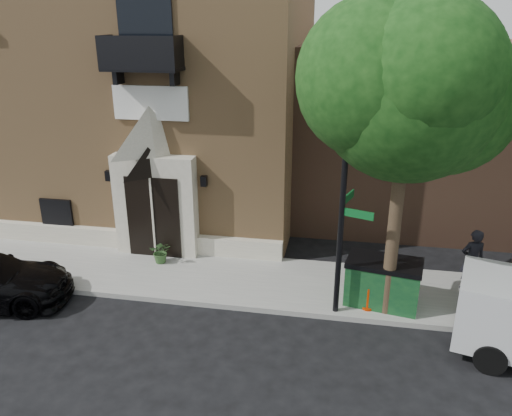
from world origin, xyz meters
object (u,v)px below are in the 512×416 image
at_px(street_sign, 343,214).
at_px(dumpster, 383,282).
at_px(pedestrian_near, 472,260).
at_px(fire_hydrant, 369,296).

bearing_deg(street_sign, dumpster, 46.22).
distance_m(street_sign, pedestrian_near, 4.37).
bearing_deg(street_sign, fire_hydrant, 36.43).
relative_size(dumpster, pedestrian_near, 1.15).
height_order(street_sign, fire_hydrant, street_sign).
bearing_deg(fire_hydrant, dumpster, 43.87).
bearing_deg(fire_hydrant, street_sign, -162.69).
xyz_separation_m(street_sign, fire_hydrant, (0.80, 0.25, -2.34)).
xyz_separation_m(fire_hydrant, dumpster, (0.35, 0.34, 0.28)).
relative_size(fire_hydrant, pedestrian_near, 0.40).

